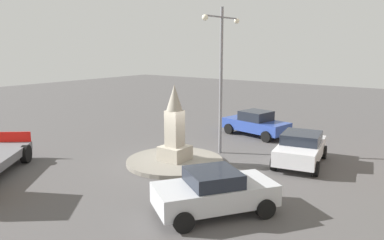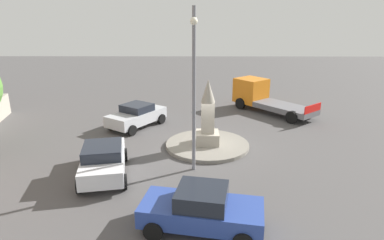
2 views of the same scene
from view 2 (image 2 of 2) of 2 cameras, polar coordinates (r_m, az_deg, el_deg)
name	(u,v)px [view 2 (image 2 of 2)]	position (r m, az deg, el deg)	size (l,w,h in m)	color
ground_plane	(207,147)	(18.14, 2.64, -4.58)	(80.00, 80.00, 0.00)	#4F4C4C
traffic_island	(207,145)	(18.11, 2.65, -4.29)	(4.50, 4.50, 0.19)	gray
monument	(208,118)	(17.59, 2.72, 0.29)	(1.21, 1.21, 3.50)	#9E9687
streetlamp	(194,76)	(14.24, 0.33, 7.59)	(3.11, 0.28, 7.21)	slate
car_silver_parked_right	(137,115)	(21.34, -9.46, 0.81)	(4.22, 3.65, 1.47)	#B7BABF
car_blue_waiting	(202,209)	(11.33, 1.67, -15.04)	(2.52, 4.26, 1.52)	#2D479E
car_white_near_island	(103,160)	(15.24, -14.95, -6.58)	(4.24, 2.61, 1.47)	silver
truck_orange_parked_left	(262,96)	(25.20, 11.86, 4.00)	(6.08, 5.52, 2.23)	orange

